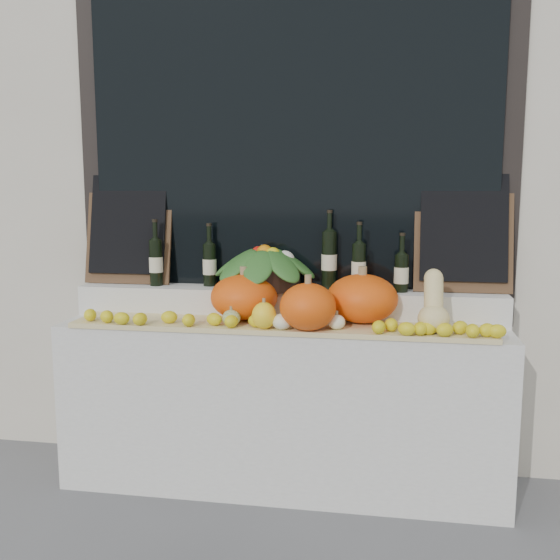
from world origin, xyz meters
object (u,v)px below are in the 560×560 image
(pumpkin_right, at_px, (362,298))
(wine_bottle_tall, at_px, (329,259))
(butternut_squash, at_px, (434,306))
(produce_bowl, at_px, (265,266))
(pumpkin_left, at_px, (244,297))

(pumpkin_right, height_order, wine_bottle_tall, wine_bottle_tall)
(butternut_squash, bearing_deg, produce_bowl, 161.08)
(pumpkin_right, height_order, produce_bowl, produce_bowl)
(pumpkin_right, bearing_deg, butternut_squash, -22.93)
(pumpkin_left, xyz_separation_m, butternut_squash, (0.94, -0.12, 0.00))
(pumpkin_left, distance_m, butternut_squash, 0.95)
(pumpkin_right, relative_size, wine_bottle_tall, 0.85)
(pumpkin_left, relative_size, produce_bowl, 0.59)
(pumpkin_left, height_order, produce_bowl, produce_bowl)
(butternut_squash, relative_size, wine_bottle_tall, 0.69)
(butternut_squash, bearing_deg, pumpkin_right, 157.07)
(pumpkin_left, bearing_deg, wine_bottle_tall, 28.80)
(pumpkin_right, xyz_separation_m, butternut_squash, (0.34, -0.14, -0.00))
(pumpkin_right, relative_size, butternut_squash, 1.24)
(pumpkin_right, distance_m, wine_bottle_tall, 0.32)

